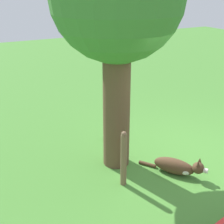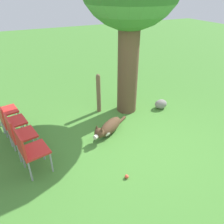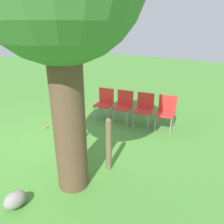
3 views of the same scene
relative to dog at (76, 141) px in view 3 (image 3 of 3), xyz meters
The scene contains 9 objects.
ground_plane 0.68m from the dog, 34.25° to the right, with size 30.00×30.00×0.00m, color #478433.
dog is the anchor object (origin of this frame).
fence_post 1.10m from the dog, 79.09° to the left, with size 0.11×0.11×1.00m.
red_chair_0 1.73m from the dog, 164.06° to the right, with size 0.50×0.51×0.86m.
red_chair_1 1.79m from the dog, behind, with size 0.50×0.51×0.86m.
red_chair_2 2.01m from the dog, 161.28° to the left, with size 0.50×0.51×0.86m.
red_chair_3 2.34m from the dog, 149.24° to the left, with size 0.50×0.51×0.86m.
tennis_ball 1.32m from the dog, 101.23° to the right, with size 0.07×0.07×0.07m.
garden_rock 1.78m from the dog, 15.09° to the left, with size 0.33×0.25×0.24m.
Camera 3 is at (2.36, 3.40, 2.46)m, focal length 35.00 mm.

